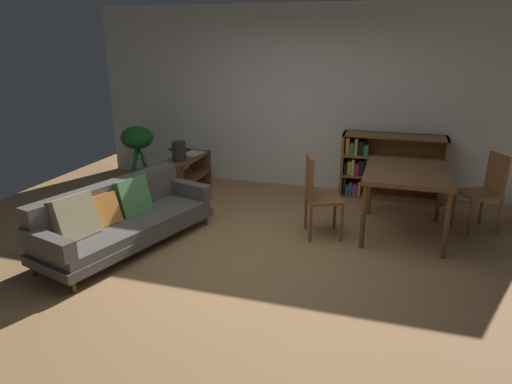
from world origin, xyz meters
The scene contains 11 objects.
ground_plane centered at (0.00, 0.00, 0.00)m, with size 8.16×8.16×0.00m, color #A87A4C.
back_wall_panel centered at (0.00, 2.70, 1.35)m, with size 6.80×0.10×2.70m, color silver.
fabric_couch centered at (-1.52, -0.11, 0.34)m, with size 1.26×2.19×0.75m.
media_console centered at (-1.61, 1.73, 0.28)m, with size 0.37×1.02×0.57m.
open_laptop centered at (-1.67, 1.95, 0.59)m, with size 0.50×0.39×0.07m.
desk_speaker centered at (-1.61, 1.54, 0.71)m, with size 0.19×0.19×0.27m.
potted_floor_plant centered at (-2.51, 1.94, 0.63)m, with size 0.49×0.53×0.94m.
dining_table centered at (1.46, 1.17, 0.70)m, with size 0.94×1.17×0.78m.
dining_chair_near centered at (2.37, 1.61, 0.52)m, with size 0.54×0.52×0.94m.
dining_chair_far centered at (0.49, 0.84, 0.53)m, with size 0.51×0.53×0.96m.
bookshelf centered at (1.18, 2.50, 0.47)m, with size 1.42×0.35×0.94m.
Camera 1 is at (1.28, -4.11, 2.20)m, focal length 31.95 mm.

